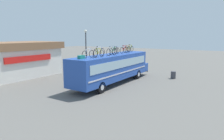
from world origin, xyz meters
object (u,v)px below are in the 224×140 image
(rooftop_bicycle_7, at_px, (124,50))
(rooftop_bicycle_6, at_px, (115,50))
(luggage_bag_1, at_px, (81,57))
(rooftop_bicycle_5, at_px, (114,51))
(trash_bin, at_px, (173,75))
(rooftop_bicycle_1, at_px, (88,54))
(street_lamp, at_px, (86,48))
(bus, at_px, (113,67))
(rooftop_bicycle_8, at_px, (127,49))
(rooftop_bicycle_3, at_px, (99,52))
(rooftop_bicycle_4, at_px, (112,52))
(rooftop_bicycle_9, at_px, (130,49))
(rooftop_bicycle_2, at_px, (99,53))

(rooftop_bicycle_7, bearing_deg, rooftop_bicycle_6, 158.00)
(luggage_bag_1, relative_size, rooftop_bicycle_5, 0.37)
(rooftop_bicycle_5, distance_m, trash_bin, 8.31)
(rooftop_bicycle_1, xyz_separation_m, street_lamp, (6.27, 5.55, 0.01))
(rooftop_bicycle_7, relative_size, street_lamp, 0.30)
(bus, distance_m, rooftop_bicycle_7, 2.80)
(bus, bearing_deg, rooftop_bicycle_8, 1.87)
(rooftop_bicycle_1, xyz_separation_m, rooftop_bicycle_3, (2.01, 0.27, 0.03))
(rooftop_bicycle_7, bearing_deg, trash_bin, -49.60)
(rooftop_bicycle_4, xyz_separation_m, rooftop_bicycle_9, (5.24, 0.67, -0.01))
(street_lamp, bearing_deg, rooftop_bicycle_6, -101.64)
(bus, xyz_separation_m, rooftop_bicycle_6, (1.06, 0.38, 1.70))
(rooftop_bicycle_1, distance_m, rooftop_bicycle_8, 7.42)
(rooftop_bicycle_8, bearing_deg, rooftop_bicycle_7, -169.79)
(rooftop_bicycle_9, xyz_separation_m, trash_bin, (1.92, -4.95, -3.12))
(rooftop_bicycle_3, xyz_separation_m, street_lamp, (4.26, 5.27, -0.01))
(street_lamp, bearing_deg, rooftop_bicycle_9, -68.41)
(rooftop_bicycle_3, height_order, rooftop_bicycle_6, rooftop_bicycle_3)
(rooftop_bicycle_4, bearing_deg, rooftop_bicycle_7, 6.44)
(rooftop_bicycle_3, xyz_separation_m, rooftop_bicycle_7, (4.34, -0.37, -0.02))
(rooftop_bicycle_2, xyz_separation_m, trash_bin, (9.32, -4.31, -3.11))
(rooftop_bicycle_9, bearing_deg, rooftop_bicycle_4, -172.75)
(rooftop_bicycle_1, height_order, rooftop_bicycle_5, rooftop_bicycle_1)
(bus, bearing_deg, rooftop_bicycle_2, -172.50)
(bus, xyz_separation_m, rooftop_bicycle_2, (-3.16, -0.42, 1.71))
(rooftop_bicycle_3, relative_size, rooftop_bicycle_9, 1.09)
(luggage_bag_1, distance_m, trash_bin, 12.45)
(luggage_bag_1, bearing_deg, rooftop_bicycle_1, -8.21)
(rooftop_bicycle_8, height_order, street_lamp, street_lamp)
(rooftop_bicycle_4, bearing_deg, bus, 24.00)
(luggage_bag_1, bearing_deg, trash_bin, -23.61)
(rooftop_bicycle_3, distance_m, rooftop_bicycle_8, 5.41)
(rooftop_bicycle_6, bearing_deg, rooftop_bicycle_5, -158.82)
(rooftop_bicycle_4, distance_m, street_lamp, 6.77)
(rooftop_bicycle_2, relative_size, street_lamp, 0.29)
(bus, relative_size, rooftop_bicycle_7, 7.24)
(trash_bin, bearing_deg, rooftop_bicycle_1, 155.31)
(rooftop_bicycle_6, relative_size, rooftop_bicycle_8, 0.92)
(bus, relative_size, trash_bin, 14.64)
(rooftop_bicycle_6, bearing_deg, rooftop_bicycle_4, -158.22)
(rooftop_bicycle_4, distance_m, trash_bin, 8.91)
(rooftop_bicycle_5, relative_size, street_lamp, 0.29)
(rooftop_bicycle_8, bearing_deg, luggage_bag_1, 179.90)
(luggage_bag_1, xyz_separation_m, rooftop_bicycle_8, (8.22, -0.01, 0.23))
(rooftop_bicycle_2, height_order, rooftop_bicycle_8, rooftop_bicycle_8)
(rooftop_bicycle_1, xyz_separation_m, rooftop_bicycle_6, (5.20, 0.37, -0.02))
(bus, distance_m, rooftop_bicycle_1, 4.49)
(rooftop_bicycle_1, height_order, rooftop_bicycle_7, rooftop_bicycle_7)
(rooftop_bicycle_5, xyz_separation_m, rooftop_bicycle_6, (0.99, 0.38, -0.01))
(rooftop_bicycle_1, relative_size, rooftop_bicycle_8, 0.96)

